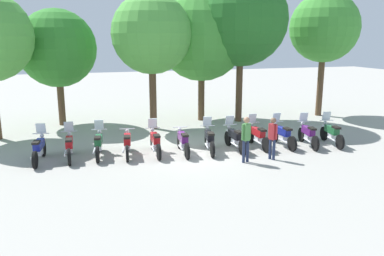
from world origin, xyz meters
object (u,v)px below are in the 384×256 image
(motorcycle_3, at_px, (127,143))
(motorcycle_2, at_px, (99,144))
(motorcycle_8, at_px, (258,136))
(motorcycle_7, at_px, (235,138))
(person_0, at_px, (273,135))
(motorcycle_5, at_px, (183,141))
(motorcycle_11, at_px, (331,133))
(motorcycle_9, at_px, (282,135))
(person_1, at_px, (246,136))
(tree_2, at_px, (152,34))
(tree_1, at_px, (57,48))
(tree_5, at_px, (324,28))
(tree_3, at_px, (202,36))
(motorcycle_0, at_px, (39,149))
(motorcycle_6, at_px, (209,139))
(tree_4, at_px, (241,20))
(motorcycle_1, at_px, (69,146))
(motorcycle_10, at_px, (308,134))
(motorcycle_4, at_px, (155,142))

(motorcycle_3, bearing_deg, motorcycle_2, 87.94)
(motorcycle_2, bearing_deg, motorcycle_8, -87.48)
(motorcycle_7, height_order, person_0, person_0)
(motorcycle_5, xyz_separation_m, motorcycle_11, (6.62, -0.58, 0.01))
(motorcycle_9, height_order, person_1, person_1)
(motorcycle_3, xyz_separation_m, tree_2, (1.94, 4.42, 4.28))
(tree_1, relative_size, tree_5, 0.85)
(person_0, xyz_separation_m, tree_3, (-0.29, 7.91, 3.73))
(motorcycle_11, distance_m, person_0, 3.78)
(person_0, relative_size, tree_3, 0.23)
(motorcycle_2, distance_m, tree_1, 7.61)
(motorcycle_2, bearing_deg, motorcycle_7, -89.58)
(motorcycle_7, distance_m, motorcycle_11, 4.44)
(person_0, height_order, tree_1, tree_1)
(motorcycle_8, relative_size, tree_1, 0.36)
(motorcycle_8, bearing_deg, motorcycle_11, -98.02)
(motorcycle_0, distance_m, motorcycle_5, 5.54)
(motorcycle_6, bearing_deg, motorcycle_7, -84.56)
(motorcycle_8, bearing_deg, motorcycle_2, 85.60)
(person_0, distance_m, tree_1, 12.28)
(person_1, xyz_separation_m, tree_4, (2.76, 7.05, 4.52))
(motorcycle_7, relative_size, tree_5, 0.30)
(motorcycle_7, height_order, motorcycle_8, same)
(motorcycle_1, relative_size, motorcycle_10, 1.01)
(motorcycle_10, height_order, tree_3, tree_3)
(tree_4, relative_size, tree_5, 1.12)
(motorcycle_0, bearing_deg, motorcycle_5, -88.37)
(motorcycle_4, relative_size, motorcycle_5, 1.00)
(motorcycle_7, height_order, motorcycle_9, same)
(motorcycle_2, bearing_deg, motorcycle_9, -87.84)
(motorcycle_9, bearing_deg, motorcycle_4, 85.97)
(person_0, bearing_deg, person_1, 154.40)
(motorcycle_0, distance_m, motorcycle_8, 8.84)
(motorcycle_3, xyz_separation_m, motorcycle_5, (2.20, -0.34, 0.00))
(motorcycle_2, distance_m, motorcycle_8, 6.64)
(motorcycle_0, distance_m, motorcycle_4, 4.42)
(motorcycle_5, distance_m, motorcycle_11, 6.65)
(motorcycle_4, distance_m, motorcycle_10, 6.66)
(motorcycle_4, relative_size, tree_4, 0.27)
(tree_3, bearing_deg, tree_2, -155.86)
(motorcycle_2, distance_m, motorcycle_11, 9.99)
(motorcycle_8, relative_size, tree_2, 0.32)
(motorcycle_10, height_order, person_1, person_1)
(person_0, bearing_deg, motorcycle_5, 122.15)
(tree_3, height_order, tree_4, tree_4)
(motorcycle_8, bearing_deg, motorcycle_3, 86.66)
(motorcycle_7, bearing_deg, motorcycle_3, 83.35)
(motorcycle_10, relative_size, tree_4, 0.27)
(motorcycle_2, xyz_separation_m, tree_3, (6.09, 5.58, 4.18))
(motorcycle_2, relative_size, motorcycle_5, 1.00)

